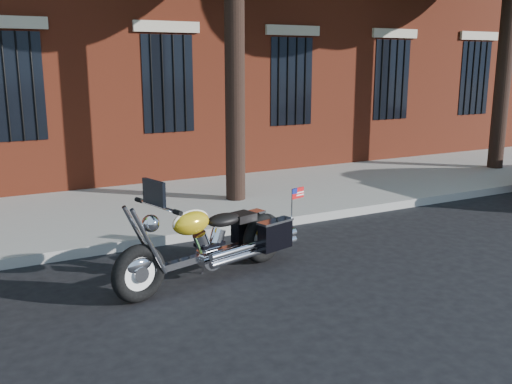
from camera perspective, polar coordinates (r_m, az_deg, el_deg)
ground at (r=8.04m, az=3.82°, el=-6.40°), size 120.00×120.00×0.00m
curb at (r=9.17m, az=-0.70°, el=-3.45°), size 40.00×0.16×0.15m
sidewalk at (r=10.82m, az=-5.25°, el=-0.95°), size 40.00×3.60×0.15m
motorcycle at (r=7.11m, az=-4.09°, el=-5.07°), size 2.72×1.20×1.37m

